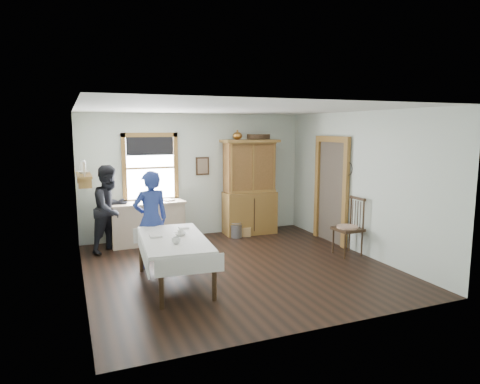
# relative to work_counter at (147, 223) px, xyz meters

# --- Properties ---
(room) EXTENTS (5.01, 5.01, 2.70)m
(room) POSITION_rel_work_counter_xyz_m (1.16, -2.14, 0.91)
(room) COLOR black
(room) RESTS_ON ground
(window) EXTENTS (1.18, 0.07, 1.48)m
(window) POSITION_rel_work_counter_xyz_m (0.16, 0.32, 1.19)
(window) COLOR white
(window) RESTS_ON room
(doorway) EXTENTS (0.09, 1.14, 2.22)m
(doorway) POSITION_rel_work_counter_xyz_m (3.62, -1.29, 0.72)
(doorway) COLOR #4C4136
(doorway) RESTS_ON room
(wall_shelf) EXTENTS (0.24, 1.00, 0.44)m
(wall_shelf) POSITION_rel_work_counter_xyz_m (-1.21, -0.61, 1.13)
(wall_shelf) COLOR olive
(wall_shelf) RESTS_ON room
(framed_picture) EXTENTS (0.30, 0.04, 0.40)m
(framed_picture) POSITION_rel_work_counter_xyz_m (1.31, 0.32, 1.11)
(framed_picture) COLOR #352112
(framed_picture) RESTS_ON room
(rug_beater) EXTENTS (0.01, 0.27, 0.27)m
(rug_beater) POSITION_rel_work_counter_xyz_m (3.61, -1.84, 1.28)
(rug_beater) COLOR black
(rug_beater) RESTS_ON room
(work_counter) EXTENTS (1.56, 0.65, 0.88)m
(work_counter) POSITION_rel_work_counter_xyz_m (0.00, 0.00, 0.00)
(work_counter) COLOR tan
(work_counter) RESTS_ON room
(china_hutch) EXTENTS (1.27, 0.63, 2.13)m
(china_hutch) POSITION_rel_work_counter_xyz_m (2.32, 0.01, 0.63)
(china_hutch) COLOR olive
(china_hutch) RESTS_ON room
(dining_table) EXTENTS (1.13, 1.93, 0.74)m
(dining_table) POSITION_rel_work_counter_xyz_m (-0.04, -2.54, -0.07)
(dining_table) COLOR silver
(dining_table) RESTS_ON room
(spindle_chair) EXTENTS (0.54, 0.54, 1.11)m
(spindle_chair) POSITION_rel_work_counter_xyz_m (3.36, -2.24, 0.12)
(spindle_chair) COLOR #352112
(spindle_chair) RESTS_ON room
(pail) EXTENTS (0.30, 0.30, 0.28)m
(pail) POSITION_rel_work_counter_xyz_m (1.89, -0.22, -0.30)
(pail) COLOR gray
(pail) RESTS_ON room
(wicker_basket) EXTENTS (0.40, 0.35, 0.20)m
(wicker_basket) POSITION_rel_work_counter_xyz_m (2.10, -0.16, -0.34)
(wicker_basket) COLOR tan
(wicker_basket) RESTS_ON room
(woman_blue) EXTENTS (0.61, 0.44, 1.55)m
(woman_blue) POSITION_rel_work_counter_xyz_m (-0.20, -1.53, 0.34)
(woman_blue) COLOR navy
(woman_blue) RESTS_ON room
(figure_dark) EXTENTS (0.97, 0.94, 1.57)m
(figure_dark) POSITION_rel_work_counter_xyz_m (-0.75, -0.31, 0.34)
(figure_dark) COLOR black
(figure_dark) RESTS_ON room
(table_cup_a) EXTENTS (0.15, 0.15, 0.10)m
(table_cup_a) POSITION_rel_work_counter_xyz_m (-0.09, -2.89, 0.35)
(table_cup_a) COLOR silver
(table_cup_a) RESTS_ON dining_table
(table_cup_b) EXTENTS (0.10, 0.10, 0.09)m
(table_cup_b) POSITION_rel_work_counter_xyz_m (0.09, -2.43, 0.35)
(table_cup_b) COLOR silver
(table_cup_b) RESTS_ON dining_table
(table_bowl) EXTENTS (0.22, 0.22, 0.05)m
(table_bowl) POSITION_rel_work_counter_xyz_m (0.08, -2.45, 0.33)
(table_bowl) COLOR silver
(table_bowl) RESTS_ON dining_table
(counter_book) EXTENTS (0.26, 0.29, 0.02)m
(counter_book) POSITION_rel_work_counter_xyz_m (0.36, -0.02, 0.45)
(counter_book) COLOR #786450
(counter_book) RESTS_ON work_counter
(counter_bowl) EXTENTS (0.21, 0.21, 0.06)m
(counter_bowl) POSITION_rel_work_counter_xyz_m (0.17, -0.14, 0.47)
(counter_bowl) COLOR silver
(counter_bowl) RESTS_ON work_counter
(shelf_bowl) EXTENTS (0.22, 0.22, 0.05)m
(shelf_bowl) POSITION_rel_work_counter_xyz_m (-1.21, -0.59, 1.16)
(shelf_bowl) COLOR silver
(shelf_bowl) RESTS_ON wall_shelf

